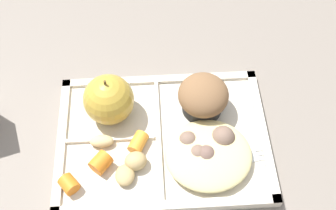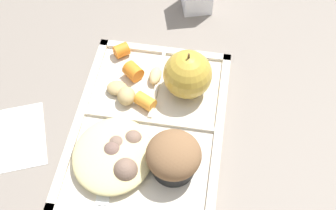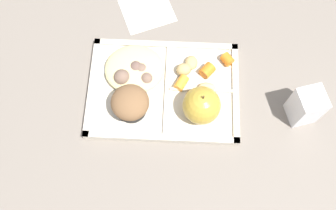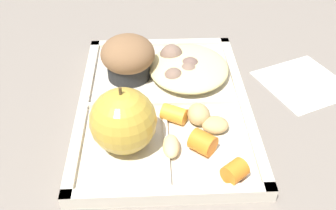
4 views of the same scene
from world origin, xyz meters
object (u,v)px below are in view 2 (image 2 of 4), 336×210
at_px(bran_muffin, 174,157).
at_px(plastic_fork, 105,183).
at_px(lunch_tray, 149,127).
at_px(green_apple, 188,74).

bearing_deg(bran_muffin, plastic_fork, -66.77).
bearing_deg(lunch_tray, plastic_fork, -22.44).
height_order(lunch_tray, plastic_fork, lunch_tray).
height_order(green_apple, plastic_fork, green_apple).
bearing_deg(plastic_fork, green_apple, 153.31).
height_order(lunch_tray, green_apple, green_apple).
distance_m(lunch_tray, green_apple, 0.11).
distance_m(lunch_tray, plastic_fork, 0.12).
height_order(green_apple, bran_muffin, green_apple).
relative_size(lunch_tray, plastic_fork, 2.39).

